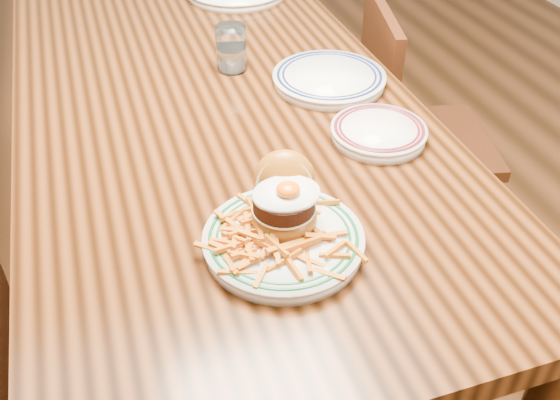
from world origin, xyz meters
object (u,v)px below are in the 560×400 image
object	(u,v)px
table	(220,138)
main_plate	(284,225)
chair_right	(407,131)
side_plate	(379,132)

from	to	relation	value
table	main_plate	xyz separation A→B (m)	(-0.00, -0.46, 0.12)
table	main_plate	distance (m)	0.48
table	chair_right	world-z (taller)	chair_right
table	side_plate	world-z (taller)	side_plate
chair_right	main_plate	bearing A→B (deg)	61.16
chair_right	side_plate	bearing A→B (deg)	66.21
main_plate	side_plate	xyz separation A→B (m)	(0.28, 0.23, -0.02)
table	chair_right	xyz separation A→B (m)	(0.61, 0.21, -0.23)
main_plate	side_plate	world-z (taller)	main_plate
chair_right	main_plate	distance (m)	0.97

